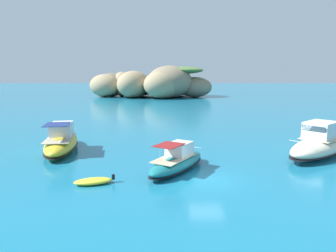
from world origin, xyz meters
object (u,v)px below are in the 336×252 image
object	(u,v)px
islet_large	(173,84)
islet_small	(124,86)
dinghy_tender	(95,181)
motorboat_teal	(179,161)
motorboat_yellow	(63,142)
motorboat_cream	(323,144)

from	to	relation	value
islet_large	islet_small	size ratio (longest dim) A/B	1.38
islet_large	dinghy_tender	distance (m)	78.58
islet_large	motorboat_teal	world-z (taller)	islet_large
motorboat_yellow	motorboat_teal	distance (m)	12.75
motorboat_yellow	dinghy_tender	bearing A→B (deg)	-60.88
motorboat_cream	motorboat_yellow	bearing A→B (deg)	176.33
islet_large	motorboat_teal	bearing A→B (deg)	-90.31
motorboat_yellow	islet_small	bearing A→B (deg)	93.17
motorboat_yellow	motorboat_teal	size ratio (longest dim) A/B	1.29
islet_large	motorboat_cream	bearing A→B (deg)	-79.46
motorboat_cream	motorboat_teal	size ratio (longest dim) A/B	1.36
motorboat_yellow	dinghy_tender	world-z (taller)	motorboat_yellow
islet_large	motorboat_yellow	size ratio (longest dim) A/B	3.45
islet_small	dinghy_tender	distance (m)	80.25
motorboat_cream	dinghy_tender	size ratio (longest dim) A/B	3.58
dinghy_tender	motorboat_cream	bearing A→B (deg)	21.85
motorboat_teal	dinghy_tender	world-z (taller)	motorboat_teal
islet_large	motorboat_cream	world-z (taller)	islet_large
motorboat_cream	motorboat_yellow	xyz separation A→B (m)	(-24.64, 1.58, -0.14)
islet_small	motorboat_yellow	world-z (taller)	islet_small
motorboat_yellow	dinghy_tender	size ratio (longest dim) A/B	3.40
motorboat_teal	dinghy_tender	xyz separation A→B (m)	(-5.90, -3.12, -0.52)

